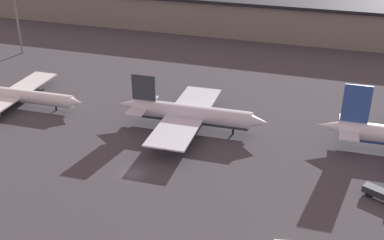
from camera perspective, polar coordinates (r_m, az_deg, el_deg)
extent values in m
plane|color=#423F44|center=(100.27, -7.05, -6.32)|extent=(600.00, 600.00, 0.00)
cube|color=gray|center=(194.84, 6.54, 12.13)|extent=(219.53, 22.48, 12.92)
cylinder|color=white|center=(136.21, -20.09, 2.83)|extent=(33.01, 4.36, 3.27)
cylinder|color=#ADB2B7|center=(136.42, -20.06, 2.61)|extent=(31.35, 3.82, 2.78)
cone|color=white|center=(127.09, -13.66, 2.07)|extent=(4.03, 3.24, 3.11)
cube|color=white|center=(137.30, -20.63, 2.74)|extent=(8.34, 34.86, 0.36)
cylinder|color=gray|center=(144.38, -18.06, 3.80)|extent=(3.66, 1.92, 1.80)
cylinder|color=black|center=(130.94, -15.81, 1.39)|extent=(0.50, 0.50, 1.47)
cylinder|color=black|center=(139.00, -20.20, 2.22)|extent=(0.50, 0.50, 1.47)
cylinder|color=black|center=(137.10, -20.81, 1.78)|extent=(0.50, 0.50, 1.47)
cylinder|color=silver|center=(115.13, 0.01, 0.76)|extent=(29.07, 5.22, 4.26)
cylinder|color=#333842|center=(115.45, 0.01, 0.42)|extent=(27.60, 4.53, 3.62)
cone|color=silver|center=(112.22, 7.75, -0.22)|extent=(5.25, 4.22, 4.05)
cone|color=silver|center=(120.00, -7.34, 1.80)|extent=(6.51, 3.83, 3.62)
cube|color=#333842|center=(116.62, -5.75, 3.84)|extent=(5.98, 0.60, 6.44)
cube|color=silver|center=(118.70, -5.91, 1.77)|extent=(4.67, 12.53, 0.24)
cube|color=silver|center=(115.73, -0.68, 0.60)|extent=(10.52, 34.71, 0.36)
cylinder|color=gray|center=(124.50, 0.98, 1.82)|extent=(4.76, 2.50, 2.34)
cylinder|color=gray|center=(107.97, -1.71, -2.27)|extent=(4.76, 2.50, 2.34)
cylinder|color=black|center=(114.41, 4.89, -1.25)|extent=(0.50, 0.50, 1.92)
cylinder|color=black|center=(118.32, -0.44, -0.17)|extent=(0.50, 0.50, 1.92)
cylinder|color=black|center=(115.41, -0.92, -0.89)|extent=(0.50, 0.50, 1.92)
cone|color=white|center=(113.03, 16.20, -0.73)|extent=(6.46, 3.80, 3.59)
cube|color=#2D519E|center=(110.70, 18.91, 1.83)|extent=(5.93, 0.60, 8.73)
cube|color=white|center=(113.06, 18.11, -0.82)|extent=(4.66, 13.27, 0.24)
cube|color=#282D38|center=(97.93, 21.61, -8.13)|extent=(7.37, 4.95, 1.33)
cylinder|color=black|center=(99.67, 20.51, -7.92)|extent=(1.04, 0.86, 0.90)
cylinder|color=black|center=(98.42, 20.12, -8.32)|extent=(1.04, 0.86, 0.90)
cylinder|color=slate|center=(176.98, -20.09, 11.55)|extent=(0.70, 0.70, 26.46)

